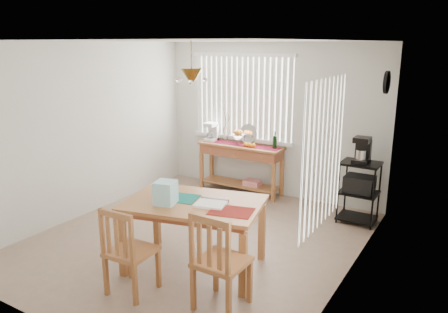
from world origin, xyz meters
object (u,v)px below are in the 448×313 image
Objects in this scene: sideboard at (241,157)px; cart_items at (362,150)px; chair_left at (128,252)px; chair_right at (219,262)px; wire_cart at (359,186)px; dining_table at (194,209)px.

sideboard is 4.05× the size of cart_items.
chair_right is (0.95, 0.25, 0.03)m from chair_left.
wire_cart is at bearing 78.55° from chair_right.
cart_items is at bearing 90.00° from wire_cart.
chair_right reaches higher than chair_left.
cart_items reaches higher than sideboard.
sideboard is 1.48× the size of chair_right.
chair_left reaches higher than dining_table.
sideboard is at bearing 107.87° from dining_table.
cart_items is 3.59m from chair_left.
chair_right is at bearing -64.33° from sideboard.
sideboard is 1.57× the size of chair_left.
dining_table is 0.89m from chair_left.
sideboard is 2.78m from dining_table.
cart_items reaches higher than dining_table.
dining_table is at bearing 140.90° from chair_right.
chair_left is at bearing -108.16° from dining_table.
cart_items is 0.39× the size of chair_left.
dining_table is at bearing 71.84° from chair_left.
chair_left is at bearing -165.02° from chair_right.
wire_cart is at bearing 64.04° from chair_left.
chair_left is 0.94× the size of chair_right.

